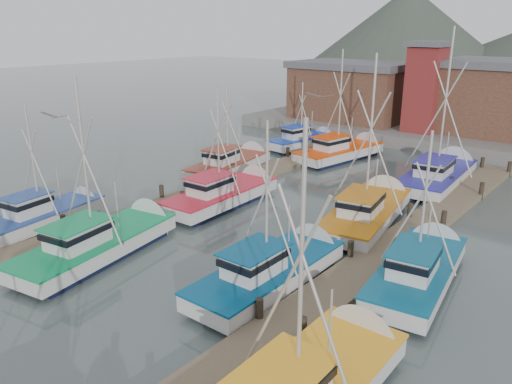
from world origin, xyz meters
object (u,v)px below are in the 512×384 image
Objects in this scene: lookout_tower at (425,87)px; boat_12 at (343,151)px; boat_4 at (105,241)px; boat_8 at (227,193)px.

lookout_tower reaches higher than boat_12.
boat_12 is (-0.49, 24.62, 0.00)m from boat_4.
boat_4 is (-2.20, -34.94, -4.87)m from lookout_tower.
lookout_tower is 25.96m from boat_8.
boat_8 is (-0.44, 9.58, -0.00)m from boat_4.
lookout_tower is at bearing 84.45° from boat_12.
boat_12 is (-0.05, 15.04, 0.01)m from boat_8.
boat_12 is (-2.69, -10.32, -4.87)m from lookout_tower.
lookout_tower is at bearing 81.03° from boat_8.
lookout_tower is 0.86× the size of boat_4.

